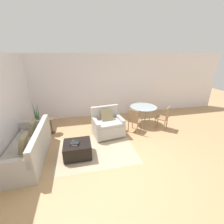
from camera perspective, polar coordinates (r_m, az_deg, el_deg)
The scene contains 14 objects.
ground_plane at distance 4.20m, azimuth 3.63°, elevation -19.14°, with size 20.00×20.00×0.00m, color tan.
wall_back at distance 6.76m, azimuth -4.46°, elevation 9.84°, with size 12.00×0.06×2.75m.
wall_left at distance 5.16m, azimuth -35.05°, elevation 2.22°, with size 0.06×12.00×2.75m.
area_rug at distance 4.71m, azimuth -6.09°, elevation -14.06°, with size 2.32×1.78×0.01m.
couch at distance 4.77m, azimuth -28.97°, elevation -12.14°, with size 0.88×2.08×0.93m.
armchair at distance 5.29m, azimuth -1.68°, elevation -4.92°, with size 1.09×0.96×0.99m.
ottoman at distance 4.42m, azimuth -12.98°, elevation -13.58°, with size 0.75×0.65×0.43m.
book_stack at distance 4.27m, azimuth -14.09°, elevation -11.45°, with size 0.26×0.21×0.05m.
tv_remote_primary at distance 4.40m, azimuth -14.53°, elevation -10.72°, with size 0.06×0.16×0.01m.
potted_plant at distance 6.03m, azimuth -26.15°, elevation -5.01°, with size 0.36×0.36×1.25m.
side_table at distance 5.80m, azimuth -22.24°, elevation -3.90°, with size 0.37×0.37×0.58m.
dining_table at distance 6.13m, azimuth 11.83°, elevation 1.24°, with size 1.06×1.06×0.75m.
dining_chair_near_left at distance 5.45m, azimuth 8.49°, elevation -2.75°, with size 0.59×0.59×0.90m.
dining_chair_near_right at distance 5.97m, azimuth 19.31°, elevation -1.58°, with size 0.59×0.59×0.90m.
Camera 1 is at (-0.94, -3.05, 2.74)m, focal length 24.00 mm.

